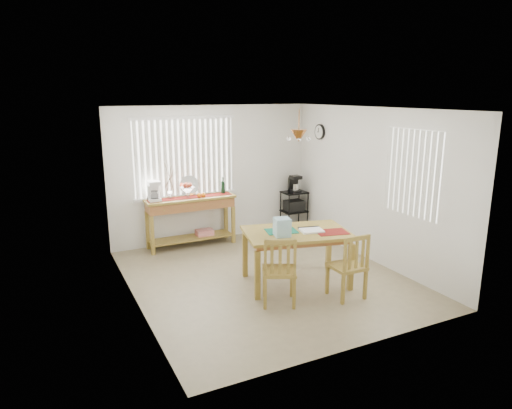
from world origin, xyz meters
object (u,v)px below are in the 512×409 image
wire_cart (294,207)px  chair_left (279,271)px  cart_items (294,184)px  chair_right (349,266)px  sideboard (191,209)px  dining_table (296,237)px

wire_cart → chair_left: 3.49m
cart_items → chair_right: cart_items is taller
cart_items → chair_left: bearing=-124.1°
chair_left → cart_items: bearing=55.9°
sideboard → dining_table: bearing=-70.1°
wire_cart → dining_table: wire_cart is taller
wire_cart → cart_items: (0.00, 0.01, 0.49)m
dining_table → chair_right: bearing=-63.3°
dining_table → chair_left: bearing=-138.1°
sideboard → wire_cart: 2.25m
sideboard → dining_table: size_ratio=0.97×
chair_left → chair_right: size_ratio=1.02×
sideboard → cart_items: (2.24, 0.01, 0.28)m
chair_left → wire_cart: bearing=55.9°
dining_table → chair_left: size_ratio=1.76×
wire_cart → chair_left: bearing=-124.1°
wire_cart → cart_items: 0.49m
chair_left → sideboard: bearing=95.4°
cart_items → chair_right: bearing=-107.5°
sideboard → cart_items: bearing=0.3°
wire_cart → chair_left: chair_left is taller
sideboard → chair_right: chair_right is taller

